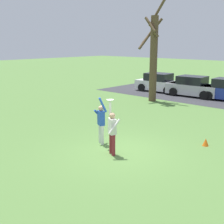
# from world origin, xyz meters

# --- Properties ---
(ground_plane) EXTENTS (120.00, 120.00, 0.00)m
(ground_plane) POSITION_xyz_m (0.00, 0.00, 0.00)
(ground_plane) COLOR #567F3D
(person_catcher) EXTENTS (0.58, 0.51, 2.08)m
(person_catcher) POSITION_xyz_m (0.03, -0.38, 0.98)
(person_catcher) COLOR maroon
(person_catcher) RESTS_ON ground_plane
(person_defender) EXTENTS (0.64, 0.60, 2.04)m
(person_defender) POSITION_xyz_m (-1.16, 0.22, 0.98)
(person_defender) COLOR silver
(person_defender) RESTS_ON ground_plane
(frisbee_disc) EXTENTS (0.26, 0.26, 0.02)m
(frisbee_disc) POSITION_xyz_m (-0.18, -0.27, 2.09)
(frisbee_disc) COLOR white
(frisbee_disc) RESTS_ON person_catcher
(parked_car_white) EXTENTS (4.19, 2.20, 1.59)m
(parked_car_white) POSITION_xyz_m (-6.90, 13.24, 0.73)
(parked_car_white) COLOR white
(parked_car_white) RESTS_ON ground_plane
(parked_car_silver) EXTENTS (4.19, 2.20, 1.59)m
(parked_car_silver) POSITION_xyz_m (-3.68, 13.17, 0.73)
(parked_car_silver) COLOR #BCBCC1
(parked_car_silver) RESTS_ON ground_plane
(bare_tree_tall) EXTENTS (1.64, 1.85, 7.38)m
(bare_tree_tall) POSITION_xyz_m (-4.97, 9.37, 3.35)
(bare_tree_tall) COLOR brown
(bare_tree_tall) RESTS_ON ground_plane
(field_cone_orange) EXTENTS (0.26, 0.26, 0.32)m
(field_cone_orange) POSITION_xyz_m (2.24, 2.95, 0.16)
(field_cone_orange) COLOR orange
(field_cone_orange) RESTS_ON ground_plane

